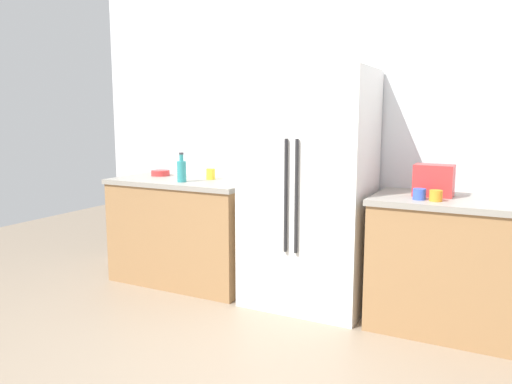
# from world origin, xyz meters

# --- Properties ---
(kitchen_back_panel) EXTENTS (4.62, 0.10, 2.94)m
(kitchen_back_panel) POSITION_xyz_m (0.00, 1.78, 1.47)
(kitchen_back_panel) COLOR silver
(kitchen_back_panel) RESTS_ON ground_plane
(counter_left) EXTENTS (1.27, 0.67, 0.90)m
(counter_left) POSITION_xyz_m (-1.23, 1.40, 0.45)
(counter_left) COLOR #9E7247
(counter_left) RESTS_ON ground_plane
(counter_right) EXTENTS (1.29, 0.67, 0.90)m
(counter_right) POSITION_xyz_m (1.06, 1.40, 0.45)
(counter_right) COLOR #9E7247
(counter_right) RESTS_ON ground_plane
(refrigerator) EXTENTS (0.91, 0.67, 1.78)m
(refrigerator) POSITION_xyz_m (-0.09, 1.39, 0.89)
(refrigerator) COLOR white
(refrigerator) RESTS_ON ground_plane
(toaster) EXTENTS (0.26, 0.17, 0.22)m
(toaster) POSITION_xyz_m (0.80, 1.44, 1.01)
(toaster) COLOR red
(toaster) RESTS_ON counter_right
(bottle_a) EXTENTS (0.07, 0.07, 0.24)m
(bottle_a) POSITION_xyz_m (-1.15, 1.24, 1.00)
(bottle_a) COLOR teal
(bottle_a) RESTS_ON counter_left
(cup_a) EXTENTS (0.08, 0.08, 0.07)m
(cup_a) POSITION_xyz_m (0.84, 1.23, 0.94)
(cup_a) COLOR orange
(cup_a) RESTS_ON counter_right
(cup_b) EXTENTS (0.08, 0.08, 0.07)m
(cup_b) POSITION_xyz_m (0.74, 1.24, 0.94)
(cup_b) COLOR blue
(cup_b) RESTS_ON counter_right
(cup_c) EXTENTS (0.08, 0.08, 0.09)m
(cup_c) POSITION_xyz_m (-1.03, 1.49, 0.95)
(cup_c) COLOR yellow
(cup_c) RESTS_ON counter_left
(bowl_a) EXTENTS (0.17, 0.17, 0.05)m
(bowl_a) POSITION_xyz_m (-1.58, 1.51, 0.93)
(bowl_a) COLOR red
(bowl_a) RESTS_ON counter_left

